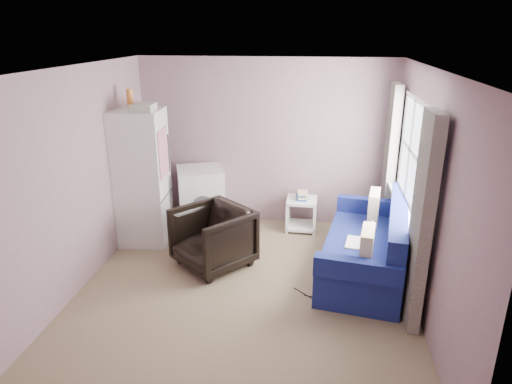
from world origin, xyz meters
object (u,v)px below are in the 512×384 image
Objects in this scene: washing_machine at (201,197)px; sofa at (369,249)px; side_table at (301,212)px; armchair at (213,235)px; fridge at (142,177)px.

sofa is at bearing -44.61° from washing_machine.
washing_machine is 1.53m from side_table.
washing_machine is (-0.45, 1.16, 0.06)m from armchair.
washing_machine reaches higher than side_table.
washing_machine reaches higher than armchair.
side_table is at bearing 12.87° from fridge.
armchair reaches higher than side_table.
armchair is 0.40× the size of fridge.
fridge is 2.37m from side_table.
fridge is 0.99× the size of sofa.
armchair is at bearing -32.75° from fridge.
side_table is at bearing -15.69° from washing_machine.
sofa is at bearing -54.22° from side_table.
armchair is 1.37m from fridge.
washing_machine is 0.43× the size of sofa.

